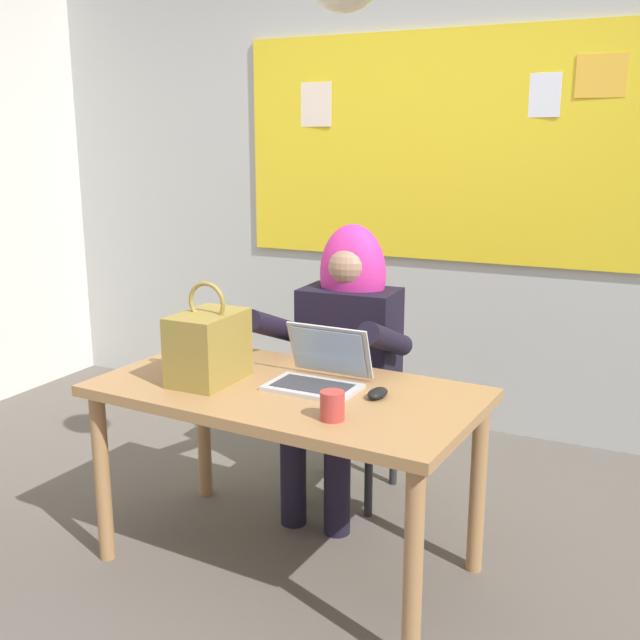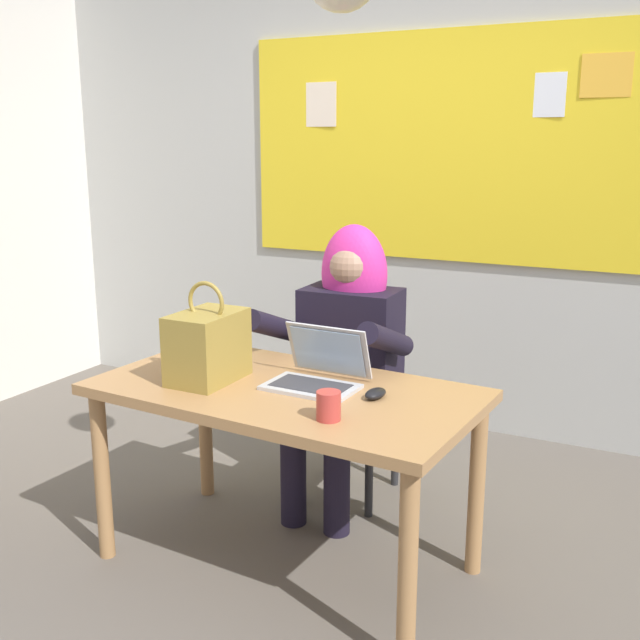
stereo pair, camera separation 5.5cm
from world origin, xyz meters
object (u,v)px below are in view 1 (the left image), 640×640
Objects in this scene: person_costumed at (344,344)px; handbag at (208,346)px; chair_at_desk at (354,386)px; coffee_mug at (332,406)px; desk_main at (287,410)px; laptop at (319,372)px; computer_mouse at (378,393)px.

person_costumed is 0.72m from handbag.
chair_at_desk is 9.35× the size of coffee_mug.
person_costumed reaches higher than chair_at_desk.
laptop is at bearing 38.16° from desk_main.
handbag reaches higher than coffee_mug.
handbag is 3.98× the size of coffee_mug.
desk_main is 4.27× the size of laptop.
chair_at_desk is at bearing 103.68° from laptop.
handbag is (-0.25, -0.79, 0.36)m from chair_at_desk.
desk_main is 1.16× the size of person_costumed.
laptop reaches higher than chair_at_desk.
computer_mouse is 0.27m from coffee_mug.
computer_mouse is (0.39, -0.70, 0.24)m from chair_at_desk.
chair_at_desk is at bearing 72.37° from handbag.
chair_at_desk is 2.35× the size of handbag.
desk_main is 1.62× the size of chair_at_desk.
chair_at_desk is at bearing 109.05° from coffee_mug.
laptop is 0.42m from handbag.
laptop is at bearing 18.88° from handbag.
coffee_mug is (0.19, -0.30, -0.00)m from laptop.
computer_mouse is at bearing 8.37° from handbag.
person_costumed is 13.03× the size of coffee_mug.
person_costumed is 0.89m from coffee_mug.
coffee_mug is (0.58, -0.17, -0.09)m from handbag.
desk_main is at bearing 1.62° from chair_at_desk.
laptop reaches higher than computer_mouse.
laptop is at bearing 177.59° from computer_mouse.
handbag is 0.61m from coffee_mug.
laptop is at bearing 10.21° from chair_at_desk.
person_costumed is (0.00, -0.13, 0.23)m from chair_at_desk.
person_costumed is 0.55m from laptop.
desk_main is 0.36m from computer_mouse.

